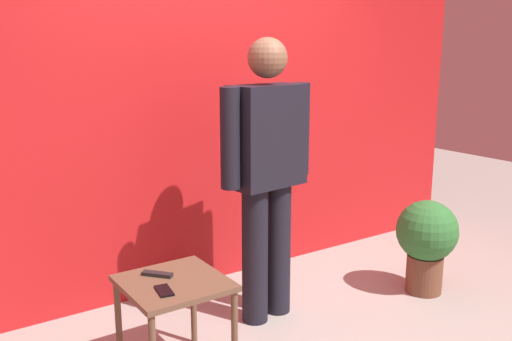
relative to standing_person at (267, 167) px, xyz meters
The scene contains 6 objects.
back_wall_red 0.99m from the standing_person, 85.79° to the left, with size 5.00×0.12×3.22m, color red.
standing_person is the anchor object (origin of this frame).
side_table 1.01m from the standing_person, 160.70° to the right, with size 0.53×0.53×0.55m.
cell_phone 1.08m from the standing_person, 157.34° to the right, with size 0.07×0.14×0.01m, color black.
tv_remote 0.98m from the standing_person, 168.38° to the right, with size 0.04×0.17×0.02m, color black.
potted_plant 1.36m from the standing_person, 16.30° to the right, with size 0.44×0.44×0.69m.
Camera 1 is at (-2.05, -2.18, 1.77)m, focal length 39.32 mm.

